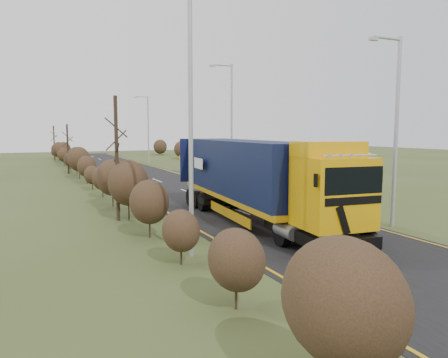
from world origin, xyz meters
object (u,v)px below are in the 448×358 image
lorry (253,176)px  car_red_hatchback (224,174)px  car_blue_sedan (218,169)px  streetlight_near (395,124)px  speed_sign (243,163)px

lorry → car_red_hatchback: (5.60, 15.58, -1.58)m
car_blue_sedan → car_red_hatchback: bearing=75.2°
car_blue_sedan → streetlight_near: 25.10m
car_blue_sedan → speed_sign: bearing=85.7°
car_blue_sedan → streetlight_near: streetlight_near is taller
speed_sign → lorry: bearing=-115.4°
streetlight_near → speed_sign: streetlight_near is taller
lorry → speed_sign: 14.94m
car_blue_sedan → speed_sign: (-1.26, -7.88, 1.20)m
streetlight_near → speed_sign: bearing=86.5°
lorry → speed_sign: size_ratio=5.67×
car_red_hatchback → car_blue_sedan: size_ratio=1.08×
car_red_hatchback → speed_sign: (0.80, -2.09, 1.12)m
car_blue_sedan → streetlight_near: size_ratio=0.44×
car_blue_sedan → speed_sign: speed_sign is taller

